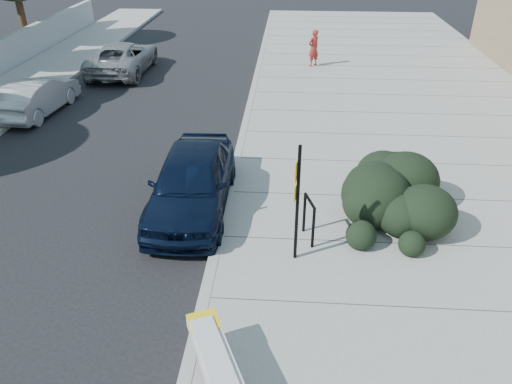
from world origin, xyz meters
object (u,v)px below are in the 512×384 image
at_px(suv_silver, 123,57).
at_px(bench, 220,370).
at_px(bike_rack, 309,216).
at_px(sign_post, 297,197).
at_px(wagon_silver, 37,96).
at_px(sedan_navy, 192,181).
at_px(pedestrian, 314,48).

bearing_deg(suv_silver, bench, 111.29).
height_order(bike_rack, sign_post, sign_post).
xyz_separation_m(bench, sign_post, (1.07, 3.47, 0.90)).
xyz_separation_m(bike_rack, wagon_silver, (-9.46, 7.46, -0.11)).
bearing_deg(bike_rack, bench, -124.74).
xyz_separation_m(sign_post, sedan_navy, (-2.47, 1.98, -0.83)).
relative_size(bench, bike_rack, 2.31).
bearing_deg(bike_rack, sign_post, -129.67).
bearing_deg(bench, wagon_silver, 100.95).
xyz_separation_m(sign_post, pedestrian, (0.80, 14.55, -0.63)).
distance_m(bike_rack, suv_silver, 14.99).
relative_size(bike_rack, sign_post, 0.39).
bearing_deg(wagon_silver, sign_post, 143.30).
distance_m(wagon_silver, pedestrian, 11.86).
height_order(wagon_silver, pedestrian, pedestrian).
xyz_separation_m(bench, suv_silver, (-6.60, 16.86, -0.01)).
distance_m(sedan_navy, pedestrian, 12.99).
xyz_separation_m(bench, wagon_silver, (-8.10, 11.61, -0.05)).
bearing_deg(sign_post, suv_silver, 131.49).
height_order(sedan_navy, pedestrian, pedestrian).
relative_size(suv_silver, pedestrian, 3.02).
relative_size(bike_rack, pedestrian, 0.61).
bearing_deg(pedestrian, bike_rack, 44.47).
relative_size(sedan_navy, pedestrian, 2.79).
relative_size(bench, pedestrian, 1.41).
bearing_deg(sign_post, bike_rack, 78.59).
relative_size(bench, suv_silver, 0.47).
height_order(bench, pedestrian, pedestrian).
distance_m(bench, sign_post, 3.74).
distance_m(sign_post, wagon_silver, 12.30).
distance_m(sign_post, suv_silver, 15.45).
height_order(sign_post, suv_silver, sign_post).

